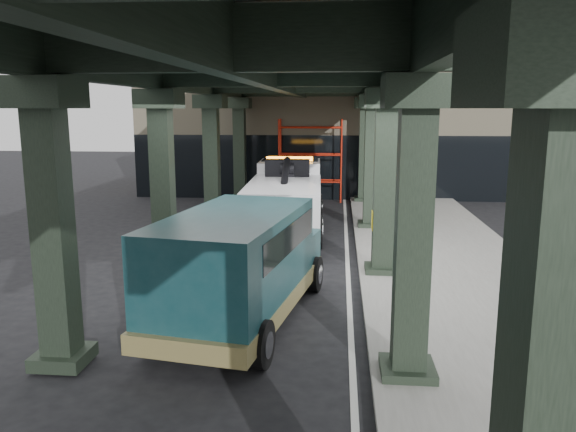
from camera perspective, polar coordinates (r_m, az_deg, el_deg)
The scene contains 8 objects.
ground at distance 13.70m, azimuth -0.96°, elevation -8.30°, with size 90.00×90.00×0.00m, color black.
sidewalk at distance 15.82m, azimuth 16.37°, elevation -5.83°, with size 5.00×40.00×0.15m, color gray.
lane_stripe at distance 15.53m, azimuth 6.12°, elevation -6.00°, with size 0.12×38.00×0.01m, color silver.
viaduct at distance 15.01m, azimuth -1.75°, elevation 14.54°, with size 7.40×32.00×6.40m.
building at distance 32.88m, azimuth 6.36°, elevation 9.94°, with size 22.00×10.00×8.00m, color #C6B793.
scaffolding at distance 27.65m, azimuth 2.31°, elevation 5.90°, with size 3.08×0.88×4.00m.
tow_truck at distance 20.37m, azimuth -0.10°, elevation 2.01°, with size 2.79×8.59×2.79m.
towed_van at distance 11.82m, azimuth -4.87°, elevation -4.83°, with size 3.25×6.28×2.43m.
Camera 1 is at (1.41, -12.87, 4.50)m, focal length 35.00 mm.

